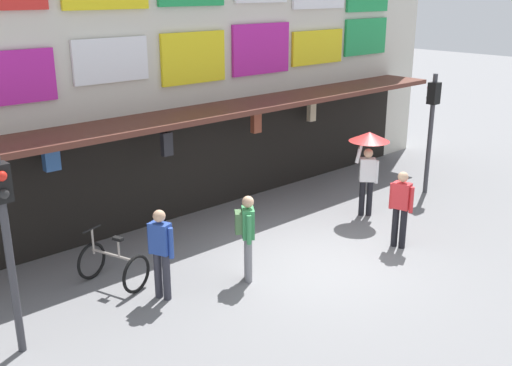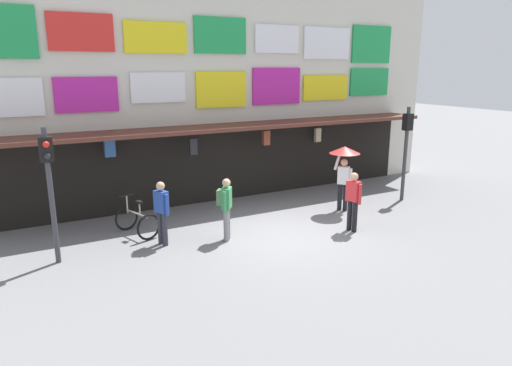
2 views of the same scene
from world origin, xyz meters
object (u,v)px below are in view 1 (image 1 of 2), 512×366
(bicycle_parked, at_px, (113,266))
(pedestrian_in_green, at_px, (401,205))
(traffic_light_far, at_px, (432,115))
(pedestrian_in_red, at_px, (161,249))
(traffic_light_near, at_px, (5,221))
(pedestrian_with_umbrella, at_px, (369,150))
(pedestrian_in_black, at_px, (247,232))

(bicycle_parked, distance_m, pedestrian_in_green, 5.97)
(traffic_light_far, xyz_separation_m, pedestrian_in_red, (-8.53, -0.10, -1.19))
(traffic_light_near, height_order, pedestrian_with_umbrella, traffic_light_near)
(traffic_light_near, xyz_separation_m, traffic_light_far, (11.05, 0.02, 0.00))
(traffic_light_near, xyz_separation_m, bicycle_parked, (2.12, 0.95, -1.75))
(traffic_light_far, height_order, pedestrian_in_green, traffic_light_far)
(traffic_light_near, relative_size, pedestrian_in_red, 1.90)
(pedestrian_in_green, bearing_deg, traffic_light_near, 167.94)
(bicycle_parked, xyz_separation_m, pedestrian_in_green, (5.37, -2.55, 0.55))
(pedestrian_in_black, height_order, pedestrian_with_umbrella, pedestrian_with_umbrella)
(traffic_light_near, distance_m, pedestrian_in_green, 7.75)
(bicycle_parked, distance_m, pedestrian_with_umbrella, 6.53)
(traffic_light_near, bearing_deg, bicycle_parked, 24.21)
(traffic_light_near, height_order, pedestrian_in_black, traffic_light_near)
(bicycle_parked, relative_size, pedestrian_with_umbrella, 0.64)
(pedestrian_in_green, height_order, pedestrian_with_umbrella, pedestrian_with_umbrella)
(traffic_light_near, distance_m, traffic_light_far, 11.05)
(traffic_light_near, height_order, bicycle_parked, traffic_light_near)
(pedestrian_in_black, bearing_deg, pedestrian_in_red, 163.29)
(pedestrian_in_green, bearing_deg, bicycle_parked, 154.59)
(pedestrian_in_red, bearing_deg, pedestrian_in_black, -16.71)
(traffic_light_near, height_order, traffic_light_far, same)
(bicycle_parked, height_order, pedestrian_in_red, pedestrian_in_red)
(bicycle_parked, distance_m, pedestrian_in_red, 1.24)
(pedestrian_in_black, xyz_separation_m, pedestrian_in_red, (-1.58, 0.47, -0.04))
(pedestrian_in_green, distance_m, pedestrian_in_black, 3.55)
(bicycle_parked, xyz_separation_m, pedestrian_in_black, (1.98, -1.51, 0.59))
(pedestrian_in_red, xyz_separation_m, pedestrian_with_umbrella, (5.95, 0.12, 0.69))
(traffic_light_near, xyz_separation_m, pedestrian_in_green, (7.48, -1.60, -1.19))
(pedestrian_in_green, relative_size, pedestrian_in_black, 1.00)
(pedestrian_with_umbrella, bearing_deg, bicycle_parked, 171.82)
(pedestrian_in_black, height_order, pedestrian_in_red, same)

